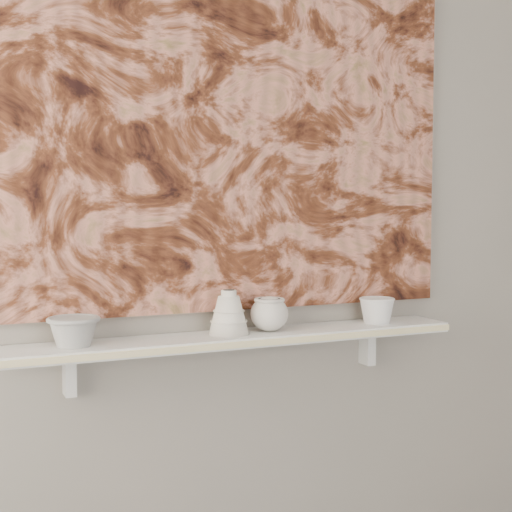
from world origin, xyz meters
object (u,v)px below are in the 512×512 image
painting (229,130)px  bell_vessel (229,312)px  bowl_white (377,310)px  shelf (240,338)px  cup_cream (269,314)px  bowl_grey (74,331)px

painting → bell_vessel: size_ratio=11.37×
bowl_white → bell_vessel: bearing=180.0°
shelf → bell_vessel: size_ratio=10.61×
painting → cup_cream: 0.57m
cup_cream → bowl_white: bearing=0.0°
bowl_grey → cup_cream: 0.58m
cup_cream → bowl_white: cup_cream is taller
painting → bowl_white: bearing=-9.4°
shelf → painting: bearing=90.0°
bowl_white → bowl_grey: bearing=180.0°
shelf → painting: painting is taller
shelf → painting: 0.63m
painting → bell_vessel: 0.55m
shelf → bell_vessel: bearing=180.0°
shelf → bell_vessel: bell_vessel is taller
painting → bowl_grey: (-0.49, -0.08, -0.57)m
painting → cup_cream: painting is taller
bowl_white → cup_cream: bearing=180.0°
painting → bell_vessel: (-0.04, -0.08, -0.54)m
shelf → bowl_white: bowl_white is taller
bell_vessel → bowl_white: bearing=0.0°
bell_vessel → shelf: bearing=0.0°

